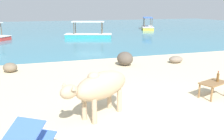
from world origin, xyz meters
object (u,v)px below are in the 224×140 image
Objects in this scene: cow at (101,86)px; deck_chair_near at (31,137)px; bottle at (218,77)px; low_bench_table at (213,84)px; boat_yellow at (147,27)px; boat_teal at (88,34)px.

cow is 1.93m from deck_chair_near.
bottle reaches higher than deck_chair_near.
cow reaches higher than deck_chair_near.
low_bench_table is (3.20, 0.23, -0.35)m from cow.
low_bench_table is 20.66m from boat_yellow.
boat_teal is at bearing 91.93° from bottle.
boat_teal is 1.00× the size of boat_yellow.
low_bench_table is 2.92× the size of bottle.
boat_yellow is (7.41, 19.29, -0.10)m from low_bench_table.
low_bench_table is at bearing -178.94° from boat_yellow.
bottle is 0.08× the size of boat_teal.
cow is 3.23m from low_bench_table.
boat_yellow is at bearing 53.38° from boat_teal.
bottle is at bearing -69.30° from boat_teal.
boat_teal and boat_yellow have the same top height.
low_bench_table is 4.89m from deck_chair_near.
boat_yellow reaches higher than bottle.
deck_chair_near is (-4.68, -1.43, 0.03)m from low_bench_table.
bottle is at bearing -178.58° from boat_yellow.
boat_yellow is at bearing -149.83° from cow.
cow is 0.47× the size of boat_teal.
bottle is (3.34, 0.24, -0.16)m from cow.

